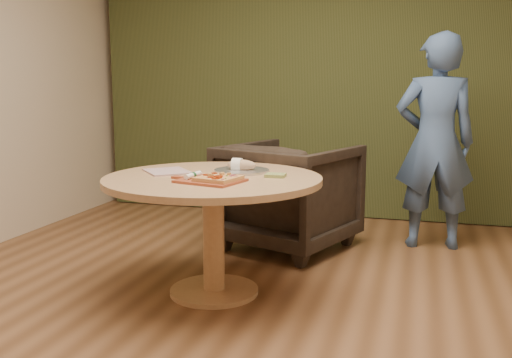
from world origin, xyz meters
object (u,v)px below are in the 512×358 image
Objects in this scene: person_standing at (435,142)px; armchair at (289,190)px; pizza_paddle at (209,181)px; bread_roll at (240,165)px; flatbread_pizza at (218,178)px; serving_tray at (242,171)px; cutlery_roll at (193,175)px; pedestal_table at (213,199)px.

armchair is at bearing 9.67° from person_standing.
bread_roll reaches higher than pizza_paddle.
flatbread_pizza reaches higher than pizza_paddle.
armchair is (0.17, 1.32, -0.29)m from pizza_paddle.
serving_tray is 1.75m from person_standing.
cutlery_roll is at bearing 165.34° from flatbread_pizza.
pizza_paddle is 2.37× the size of cutlery_roll.
serving_tray is (0.11, 0.22, 0.15)m from pedestal_table.
pizza_paddle is 0.12m from cutlery_roll.
bread_roll is (0.17, 0.39, 0.01)m from cutlery_roll.
pedestal_table is at bearing 73.66° from cutlery_roll.
flatbread_pizza is 0.43m from bread_roll.
pedestal_table is 0.29m from flatbread_pizza.
flatbread_pizza is (0.06, -0.02, 0.02)m from pizza_paddle.
person_standing is (1.11, 0.35, 0.38)m from armchair.
cutlery_roll reaches higher than serving_tray.
armchair reaches higher than pedestal_table.
cutlery_roll is 0.42m from bread_roll.
armchair reaches higher than cutlery_roll.
cutlery_roll is at bearing -111.69° from pedestal_table.
cutlery_roll is 0.12× the size of person_standing.
flatbread_pizza is at bearing 105.69° from armchair.
serving_tray is at bearing -0.00° from bread_roll.
serving_tray is (0.07, 0.41, -0.00)m from pizza_paddle.
pedestal_table is 0.31m from bread_roll.
flatbread_pizza is 0.75× the size of serving_tray.
pedestal_table is at bearing 99.41° from armchair.
armchair is (0.11, 0.91, -0.29)m from serving_tray.
cutlery_roll is 1.03× the size of bread_roll.
bread_roll is at bearing 103.21° from armchair.
armchair is 1.22m from person_standing.
cutlery_roll is at bearing -113.74° from bread_roll.
pizza_paddle is at bearing -76.19° from pedestal_table.
person_standing is at bearing 54.20° from flatbread_pizza.
pizza_paddle is 0.07m from flatbread_pizza.
flatbread_pizza is at bearing -62.03° from pedestal_table.
pizza_paddle reaches higher than pedestal_table.
bread_roll is (0.06, 0.41, 0.04)m from pizza_paddle.
pedestal_table is at bearing -116.99° from serving_tray.
cutlery_roll is 0.21× the size of armchair.
bread_roll is at bearing 37.92° from person_standing.
bread_roll is (-0.01, 0.00, 0.04)m from serving_tray.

